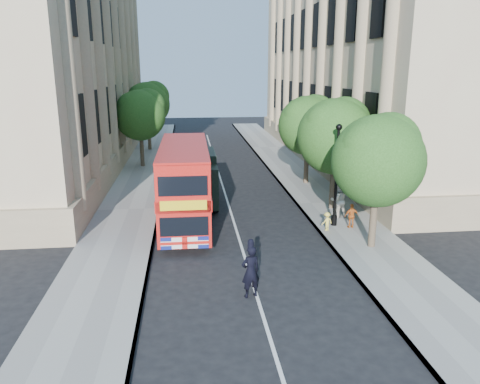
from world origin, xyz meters
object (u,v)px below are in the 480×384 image
object	(u,v)px
lamp_post	(336,180)
police_constable	(251,272)
box_van	(197,180)
double_decker_bus	(185,183)
woman_pedestrian	(339,200)

from	to	relation	value
lamp_post	police_constable	world-z (taller)	lamp_post
police_constable	lamp_post	bearing A→B (deg)	-145.52
lamp_post	police_constable	bearing A→B (deg)	-127.11
box_van	police_constable	distance (m)	12.05
double_decker_bus	police_constable	world-z (taller)	double_decker_bus
double_decker_bus	lamp_post	bearing A→B (deg)	-8.96
lamp_post	double_decker_bus	xyz separation A→B (m)	(-7.52, 1.25, -0.25)
box_van	police_constable	size ratio (longest dim) A/B	2.77
lamp_post	woman_pedestrian	world-z (taller)	lamp_post
double_decker_bus	woman_pedestrian	size ratio (longest dim) A/B	4.73
lamp_post	double_decker_bus	bearing A→B (deg)	170.60
box_van	police_constable	xyz separation A→B (m)	(1.57, -11.93, -0.53)
lamp_post	woman_pedestrian	distance (m)	2.02
lamp_post	double_decker_bus	world-z (taller)	lamp_post
double_decker_bus	box_van	world-z (taller)	double_decker_bus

